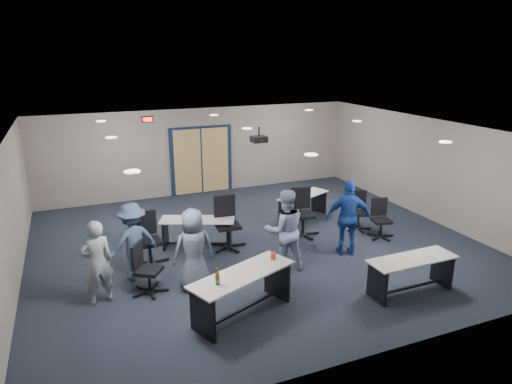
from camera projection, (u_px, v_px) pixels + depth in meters
name	position (u px, v px, depth m)	size (l,w,h in m)	color
floor	(255.00, 244.00, 10.80)	(10.00, 10.00, 0.00)	black
back_wall	(201.00, 151.00, 14.37)	(10.00, 0.04, 2.70)	gray
front_wall	(377.00, 275.00, 6.43)	(10.00, 0.04, 2.70)	gray
left_wall	(10.00, 219.00, 8.56)	(0.04, 9.00, 2.70)	gray
right_wall	(427.00, 169.00, 12.23)	(0.04, 9.00, 2.70)	gray
ceiling	(255.00, 131.00, 10.00)	(10.00, 9.00, 0.04)	white
double_door	(201.00, 161.00, 14.42)	(2.00, 0.07, 2.20)	#101D32
exit_sign	(147.00, 119.00, 13.41)	(0.32, 0.07, 0.18)	black
ceiling_projector	(259.00, 139.00, 10.64)	(0.35, 0.32, 0.37)	black
ceiling_can_lights	(251.00, 130.00, 10.23)	(6.24, 5.74, 0.02)	white
table_front_left	(242.00, 286.00, 7.73)	(2.05, 1.34, 1.08)	beige
table_front_right	(411.00, 269.00, 8.50)	(1.73, 0.59, 0.70)	beige
table_back_left	(198.00, 228.00, 10.50)	(1.78, 1.17, 0.69)	beige
table_back_right	(303.00, 202.00, 12.36)	(1.69, 1.14, 0.65)	beige
chair_back_a	(149.00, 240.00, 9.60)	(0.71, 0.71, 1.13)	black
chair_back_b	(228.00, 224.00, 10.41)	(0.76, 0.76, 1.20)	black
chair_back_c	(303.00, 213.00, 11.12)	(0.74, 0.74, 1.18)	black
chair_back_d	(359.00, 211.00, 11.53)	(0.62, 0.62, 0.98)	black
chair_loose_left	(149.00, 269.00, 8.48)	(0.62, 0.62, 0.99)	black
chair_loose_right	(382.00, 219.00, 11.03)	(0.60, 0.60, 0.96)	black
person_gray	(97.00, 262.00, 8.07)	(0.57, 0.38, 1.58)	gray
person_plaid	(194.00, 250.00, 8.55)	(0.78, 0.51, 1.60)	#4C5769
person_lightblue	(285.00, 230.00, 9.33)	(0.84, 0.65, 1.73)	#96A2C7
person_navy	(349.00, 218.00, 10.02)	(1.01, 0.42, 1.72)	navy
person_back	(133.00, 241.00, 8.95)	(1.02, 0.58, 1.58)	#3B4E6A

